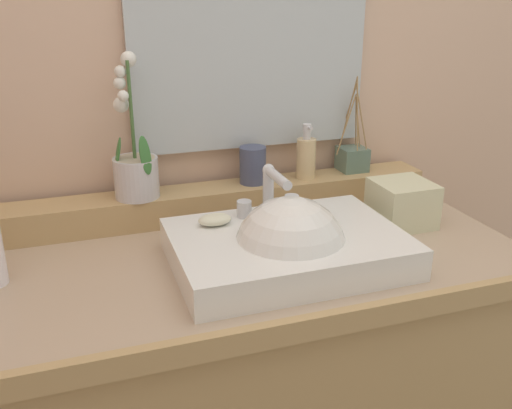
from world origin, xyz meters
TOP-DOWN VIEW (x-y plane):
  - wall_back at (0.00, 0.39)m, footprint 2.69×0.20m
  - back_ledge at (0.00, 0.22)m, footprint 1.13×0.10m
  - sink_basin at (0.08, -0.09)m, footprint 0.46×0.33m
  - soap_bar at (-0.05, 0.01)m, footprint 0.07×0.04m
  - potted_plant at (-0.18, 0.22)m, footprint 0.10×0.11m
  - soap_dispenser at (0.25, 0.22)m, footprint 0.05×0.05m
  - tumbler_cup at (0.11, 0.23)m, footprint 0.07×0.07m
  - reed_diffuser at (0.39, 0.24)m, footprint 0.09×0.10m
  - tissue_box at (0.41, 0.03)m, footprint 0.13×0.13m
  - mirror at (0.12, 0.28)m, footprint 0.59×0.02m

SIDE VIEW (x-z plane):
  - sink_basin at x=0.08m, z-range 0.80..1.06m
  - back_ledge at x=0.00m, z-range 0.90..0.97m
  - tissue_box at x=0.41m, z-range 0.90..1.00m
  - soap_bar at x=-0.05m, z-range 0.96..0.98m
  - reed_diffuser at x=0.39m, z-range 0.88..1.13m
  - tumbler_cup at x=0.11m, z-range 0.97..1.06m
  - soap_dispenser at x=0.25m, z-range 0.95..1.09m
  - potted_plant at x=-0.18m, z-range 0.88..1.21m
  - wall_back at x=0.00m, z-range 0.00..2.45m
  - mirror at x=0.12m, z-range 1.05..1.54m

